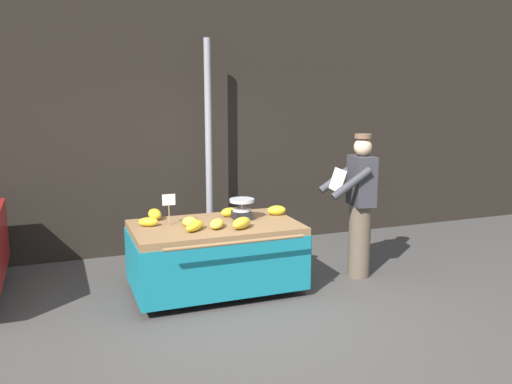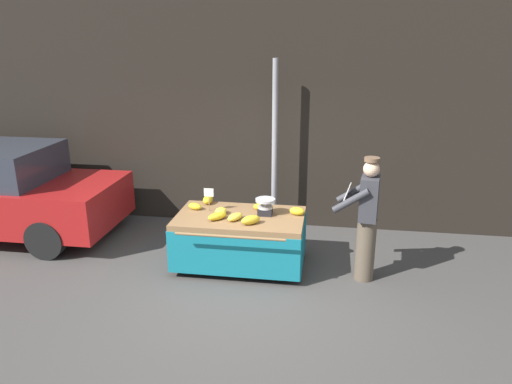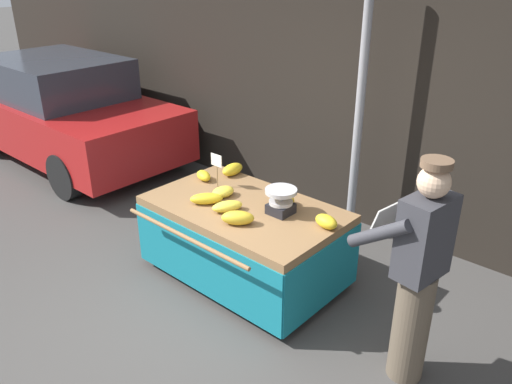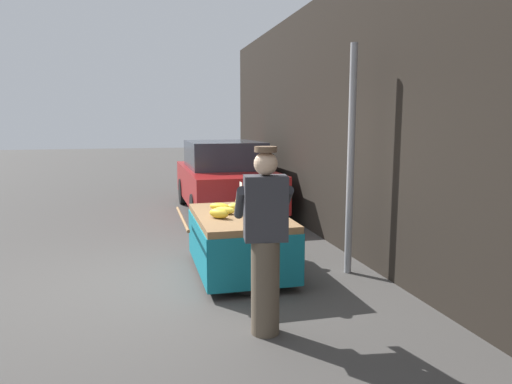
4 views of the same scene
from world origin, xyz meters
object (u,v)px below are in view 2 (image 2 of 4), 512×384
at_px(banana_bunch_3, 208,200).
at_px(banana_bunch_4, 195,206).
at_px(price_sign, 209,195).
at_px(banana_bunch_0, 221,211).
at_px(banana_bunch_1, 251,220).
at_px(vendor_person, 366,219).
at_px(street_pole, 275,149).
at_px(banana_cart, 240,229).
at_px(weighing_scale, 265,207).
at_px(banana_bunch_2, 260,207).
at_px(banana_bunch_5, 297,211).
at_px(banana_bunch_7, 217,216).
at_px(banana_bunch_6, 235,217).

bearing_deg(banana_bunch_3, banana_bunch_4, -112.48).
relative_size(price_sign, banana_bunch_0, 1.52).
relative_size(banana_bunch_1, vendor_person, 0.16).
bearing_deg(street_pole, banana_cart, -103.41).
bearing_deg(banana_bunch_4, price_sign, -6.40).
distance_m(weighing_scale, banana_bunch_2, 0.20).
distance_m(price_sign, vendor_person, 2.23).
xyz_separation_m(weighing_scale, banana_bunch_2, (-0.09, 0.17, -0.06)).
bearing_deg(banana_bunch_5, banana_bunch_3, 167.89).
relative_size(banana_bunch_0, vendor_person, 0.13).
bearing_deg(price_sign, banana_bunch_5, 1.14).
xyz_separation_m(weighing_scale, banana_bunch_7, (-0.63, -0.30, -0.07)).
bearing_deg(weighing_scale, vendor_person, -9.61).
xyz_separation_m(weighing_scale, banana_bunch_5, (0.45, 0.05, -0.06)).
height_order(banana_bunch_0, vendor_person, vendor_person).
bearing_deg(banana_bunch_2, vendor_person, -15.12).
xyz_separation_m(banana_bunch_0, banana_bunch_3, (-0.30, 0.44, 0.01)).
height_order(banana_cart, price_sign, price_sign).
height_order(banana_bunch_2, banana_bunch_5, banana_bunch_5).
bearing_deg(banana_cart, banana_bunch_1, -55.48).
xyz_separation_m(banana_bunch_3, banana_bunch_5, (1.37, -0.29, -0.00)).
xyz_separation_m(banana_bunch_7, vendor_person, (2.01, 0.07, 0.05)).
bearing_deg(banana_bunch_7, banana_bunch_1, -11.03).
xyz_separation_m(banana_bunch_2, banana_bunch_6, (-0.29, -0.45, -0.01)).
distance_m(banana_cart, weighing_scale, 0.48).
relative_size(banana_bunch_2, banana_bunch_5, 0.94).
bearing_deg(banana_bunch_3, banana_cart, -37.71).
relative_size(banana_bunch_0, banana_bunch_6, 0.80).
height_order(banana_cart, banana_bunch_3, banana_bunch_3).
bearing_deg(banana_cart, banana_bunch_5, 10.79).
bearing_deg(banana_bunch_6, banana_bunch_2, 57.35).
bearing_deg(banana_bunch_1, street_pole, 85.87).
relative_size(banana_bunch_4, banana_bunch_7, 0.70).
xyz_separation_m(banana_bunch_6, vendor_person, (1.77, 0.05, 0.05)).
bearing_deg(street_pole, banana_bunch_2, -93.66).
height_order(banana_cart, banana_bunch_1, banana_bunch_1).
bearing_deg(banana_bunch_6, banana_cart, 79.60).
height_order(banana_cart, banana_bunch_5, banana_bunch_5).
distance_m(banana_cart, banana_bunch_7, 0.43).
distance_m(banana_bunch_0, vendor_person, 2.02).
xyz_separation_m(banana_bunch_3, vendor_person, (2.31, -0.58, 0.04)).
bearing_deg(banana_cart, weighing_scale, 16.18).
height_order(street_pole, banana_cart, street_pole).
bearing_deg(banana_bunch_5, banana_bunch_2, 168.07).
bearing_deg(banana_bunch_1, banana_bunch_4, 153.62).
relative_size(banana_bunch_1, banana_bunch_4, 1.32).
bearing_deg(price_sign, banana_cart, -14.84).
bearing_deg(banana_bunch_0, banana_bunch_2, 25.62).
xyz_separation_m(street_pole, banana_bunch_2, (-0.07, -1.09, -0.61)).
height_order(banana_bunch_2, banana_bunch_7, banana_bunch_2).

